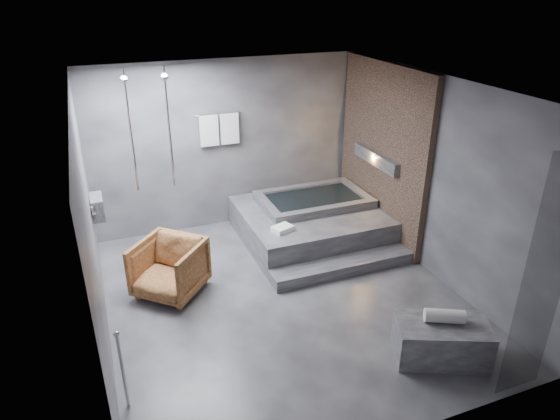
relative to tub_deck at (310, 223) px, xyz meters
name	(u,v)px	position (x,y,z in m)	size (l,w,h in m)	color
room	(305,167)	(-0.65, -1.21, 1.48)	(5.00, 5.04, 2.82)	#2D2D30
tub_deck	(310,223)	(0.00, 0.00, 0.00)	(2.20, 2.00, 0.50)	#333235
tub_step	(343,266)	(0.00, -1.18, -0.16)	(2.20, 0.36, 0.18)	#333235
concrete_bench	(441,341)	(0.17, -3.19, -0.02)	(1.01, 0.56, 0.46)	#39393B
driftwood_chair	(169,268)	(-2.43, -0.80, 0.13)	(0.82, 0.84, 0.77)	#4D2913
rolled_towel	(445,316)	(0.19, -3.15, 0.28)	(0.16, 0.16, 0.44)	white
deck_towel	(282,229)	(-0.70, -0.55, 0.29)	(0.29, 0.21, 0.08)	white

